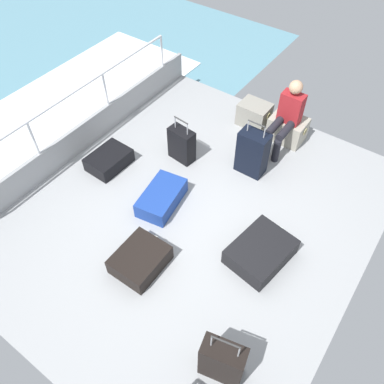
{
  "coord_description": "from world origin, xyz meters",
  "views": [
    {
      "loc": [
        1.89,
        -2.71,
        4.23
      ],
      "look_at": [
        -0.12,
        0.1,
        0.25
      ],
      "focal_mm": 36.79,
      "sensor_mm": 36.0,
      "label": 1
    }
  ],
  "objects_px": {
    "suitcase_1": "(252,153)",
    "suitcase_2": "(109,160)",
    "cargo_crate_0": "(254,114)",
    "cargo_crate_1": "(287,129)",
    "suitcase_5": "(261,252)",
    "suitcase_3": "(222,361)",
    "suitcase_0": "(182,145)",
    "suitcase_4": "(162,198)",
    "passenger_seated": "(286,115)",
    "suitcase_6": "(140,260)"
  },
  "relations": [
    {
      "from": "suitcase_0",
      "to": "passenger_seated",
      "type": "bearing_deg",
      "value": 46.58
    },
    {
      "from": "cargo_crate_0",
      "to": "suitcase_6",
      "type": "relative_size",
      "value": 0.82
    },
    {
      "from": "suitcase_6",
      "to": "cargo_crate_0",
      "type": "bearing_deg",
      "value": 94.19
    },
    {
      "from": "cargo_crate_1",
      "to": "suitcase_5",
      "type": "distance_m",
      "value": 2.33
    },
    {
      "from": "passenger_seated",
      "to": "suitcase_5",
      "type": "bearing_deg",
      "value": -69.63
    },
    {
      "from": "suitcase_0",
      "to": "cargo_crate_1",
      "type": "bearing_deg",
      "value": 50.76
    },
    {
      "from": "cargo_crate_0",
      "to": "suitcase_2",
      "type": "xyz_separation_m",
      "value": [
        -1.27,
        -2.12,
        -0.08
      ]
    },
    {
      "from": "suitcase_0",
      "to": "suitcase_6",
      "type": "xyz_separation_m",
      "value": [
        0.71,
        -1.81,
        -0.15
      ]
    },
    {
      "from": "cargo_crate_0",
      "to": "suitcase_2",
      "type": "relative_size",
      "value": 0.82
    },
    {
      "from": "suitcase_5",
      "to": "suitcase_4",
      "type": "bearing_deg",
      "value": -179.08
    },
    {
      "from": "suitcase_1",
      "to": "suitcase_5",
      "type": "xyz_separation_m",
      "value": [
        0.86,
        -1.25,
        -0.23
      ]
    },
    {
      "from": "passenger_seated",
      "to": "suitcase_1",
      "type": "xyz_separation_m",
      "value": [
        -0.11,
        -0.77,
        -0.22
      ]
    },
    {
      "from": "cargo_crate_0",
      "to": "suitcase_1",
      "type": "relative_size",
      "value": 0.59
    },
    {
      "from": "cargo_crate_0",
      "to": "suitcase_2",
      "type": "bearing_deg",
      "value": -120.94
    },
    {
      "from": "suitcase_0",
      "to": "suitcase_5",
      "type": "height_order",
      "value": "suitcase_0"
    },
    {
      "from": "passenger_seated",
      "to": "suitcase_0",
      "type": "relative_size",
      "value": 1.48
    },
    {
      "from": "suitcase_0",
      "to": "suitcase_4",
      "type": "relative_size",
      "value": 0.91
    },
    {
      "from": "suitcase_1",
      "to": "suitcase_6",
      "type": "distance_m",
      "value": 2.22
    },
    {
      "from": "passenger_seated",
      "to": "suitcase_0",
      "type": "xyz_separation_m",
      "value": [
        -1.09,
        -1.15,
        -0.3
      ]
    },
    {
      "from": "cargo_crate_1",
      "to": "cargo_crate_0",
      "type": "bearing_deg",
      "value": 178.23
    },
    {
      "from": "suitcase_1",
      "to": "suitcase_4",
      "type": "xyz_separation_m",
      "value": [
        -0.67,
        -1.27,
        -0.23
      ]
    },
    {
      "from": "cargo_crate_0",
      "to": "suitcase_3",
      "type": "bearing_deg",
      "value": -64.97
    },
    {
      "from": "suitcase_1",
      "to": "suitcase_4",
      "type": "distance_m",
      "value": 1.46
    },
    {
      "from": "suitcase_6",
      "to": "suitcase_0",
      "type": "bearing_deg",
      "value": 111.46
    },
    {
      "from": "cargo_crate_0",
      "to": "suitcase_6",
      "type": "distance_m",
      "value": 3.18
    },
    {
      "from": "cargo_crate_1",
      "to": "passenger_seated",
      "type": "relative_size",
      "value": 0.54
    },
    {
      "from": "suitcase_1",
      "to": "suitcase_2",
      "type": "bearing_deg",
      "value": -147.15
    },
    {
      "from": "passenger_seated",
      "to": "suitcase_6",
      "type": "bearing_deg",
      "value": -97.3
    },
    {
      "from": "suitcase_3",
      "to": "suitcase_5",
      "type": "height_order",
      "value": "suitcase_3"
    },
    {
      "from": "cargo_crate_0",
      "to": "suitcase_6",
      "type": "height_order",
      "value": "cargo_crate_0"
    },
    {
      "from": "cargo_crate_1",
      "to": "suitcase_2",
      "type": "bearing_deg",
      "value": -131.85
    },
    {
      "from": "cargo_crate_1",
      "to": "suitcase_4",
      "type": "distance_m",
      "value": 2.36
    },
    {
      "from": "suitcase_2",
      "to": "suitcase_4",
      "type": "bearing_deg",
      "value": -6.41
    },
    {
      "from": "suitcase_1",
      "to": "suitcase_2",
      "type": "xyz_separation_m",
      "value": [
        -1.78,
        -1.15,
        -0.24
      ]
    },
    {
      "from": "cargo_crate_1",
      "to": "suitcase_5",
      "type": "height_order",
      "value": "cargo_crate_1"
    },
    {
      "from": "cargo_crate_1",
      "to": "suitcase_0",
      "type": "relative_size",
      "value": 0.8
    },
    {
      "from": "cargo_crate_0",
      "to": "suitcase_4",
      "type": "bearing_deg",
      "value": -94.26
    },
    {
      "from": "passenger_seated",
      "to": "suitcase_5",
      "type": "relative_size",
      "value": 1.27
    },
    {
      "from": "suitcase_3",
      "to": "passenger_seated",
      "type": "bearing_deg",
      "value": 107.56
    },
    {
      "from": "cargo_crate_1",
      "to": "suitcase_0",
      "type": "distance_m",
      "value": 1.73
    },
    {
      "from": "suitcase_4",
      "to": "suitcase_6",
      "type": "height_order",
      "value": "same"
    },
    {
      "from": "suitcase_0",
      "to": "suitcase_5",
      "type": "xyz_separation_m",
      "value": [
        1.84,
        -0.87,
        -0.15
      ]
    },
    {
      "from": "cargo_crate_1",
      "to": "suitcase_3",
      "type": "bearing_deg",
      "value": -73.27
    },
    {
      "from": "suitcase_5",
      "to": "cargo_crate_1",
      "type": "bearing_deg",
      "value": 108.8
    },
    {
      "from": "suitcase_2",
      "to": "suitcase_6",
      "type": "height_order",
      "value": "suitcase_6"
    },
    {
      "from": "suitcase_4",
      "to": "suitcase_6",
      "type": "xyz_separation_m",
      "value": [
        0.4,
        -0.92,
        -0.0
      ]
    },
    {
      "from": "suitcase_6",
      "to": "suitcase_4",
      "type": "bearing_deg",
      "value": 113.47
    },
    {
      "from": "suitcase_0",
      "to": "suitcase_2",
      "type": "distance_m",
      "value": 1.11
    },
    {
      "from": "suitcase_2",
      "to": "suitcase_6",
      "type": "distance_m",
      "value": 1.83
    },
    {
      "from": "passenger_seated",
      "to": "suitcase_1",
      "type": "distance_m",
      "value": 0.81
    }
  ]
}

